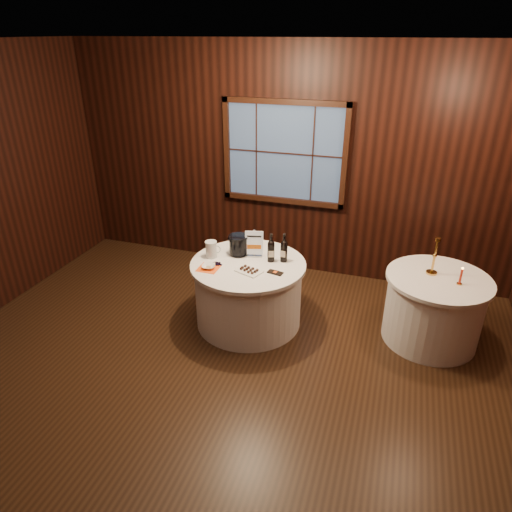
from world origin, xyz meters
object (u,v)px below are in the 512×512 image
(grape_bunch, at_px, (218,264))
(chocolate_box, at_px, (275,273))
(port_bottle_left, at_px, (271,250))
(cracker_bowl, at_px, (209,267))
(chocolate_plate, at_px, (249,271))
(main_table, at_px, (248,293))
(glass_pitcher, at_px, (211,249))
(red_candle, at_px, (461,278))
(port_bottle_right, at_px, (284,250))
(brass_candlestick, at_px, (434,261))
(sign_stand, at_px, (254,247))
(ice_bucket, at_px, (239,245))
(side_table, at_px, (433,309))

(grape_bunch, bearing_deg, chocolate_box, 1.40)
(port_bottle_left, relative_size, cracker_bowl, 2.30)
(chocolate_box, bearing_deg, chocolate_plate, -156.99)
(port_bottle_left, height_order, grape_bunch, port_bottle_left)
(main_table, height_order, glass_pitcher, glass_pitcher)
(chocolate_plate, xyz_separation_m, red_candle, (2.11, 0.41, 0.06))
(port_bottle_right, bearing_deg, port_bottle_left, -158.63)
(main_table, bearing_deg, port_bottle_right, 24.33)
(main_table, distance_m, grape_bunch, 0.52)
(chocolate_plate, distance_m, brass_candlestick, 1.93)
(main_table, bearing_deg, port_bottle_left, 27.99)
(port_bottle_left, distance_m, cracker_bowl, 0.71)
(cracker_bowl, bearing_deg, sign_stand, 48.64)
(chocolate_plate, xyz_separation_m, glass_pitcher, (-0.51, 0.20, 0.08))
(ice_bucket, relative_size, chocolate_plate, 0.74)
(sign_stand, bearing_deg, ice_bucket, 167.99)
(glass_pitcher, bearing_deg, chocolate_box, -23.83)
(side_table, xyz_separation_m, grape_bunch, (-2.30, -0.45, 0.40))
(cracker_bowl, bearing_deg, chocolate_plate, 7.63)
(main_table, height_order, sign_stand, sign_stand)
(side_table, xyz_separation_m, red_candle, (0.18, -0.09, 0.46))
(glass_pitcher, xyz_separation_m, cracker_bowl, (0.08, -0.26, -0.08))
(glass_pitcher, bearing_deg, red_candle, -9.02)
(chocolate_box, bearing_deg, main_table, 169.89)
(main_table, relative_size, brass_candlestick, 3.13)
(sign_stand, xyz_separation_m, port_bottle_right, (0.35, -0.01, 0.03))
(grape_bunch, height_order, glass_pitcher, glass_pitcher)
(chocolate_plate, height_order, brass_candlestick, brass_candlestick)
(main_table, bearing_deg, brass_candlestick, 10.88)
(grape_bunch, bearing_deg, ice_bucket, 67.79)
(port_bottle_right, bearing_deg, main_table, -152.02)
(cracker_bowl, bearing_deg, glass_pitcher, 106.04)
(grape_bunch, bearing_deg, chocolate_plate, -6.52)
(port_bottle_right, distance_m, chocolate_box, 0.33)
(sign_stand, relative_size, brass_candlestick, 0.80)
(port_bottle_left, bearing_deg, grape_bunch, -172.41)
(port_bottle_right, bearing_deg, ice_bucket, -176.81)
(grape_bunch, bearing_deg, glass_pitcher, 131.41)
(ice_bucket, bearing_deg, chocolate_plate, -55.94)
(main_table, xyz_separation_m, ice_bucket, (-0.17, 0.17, 0.51))
(chocolate_box, bearing_deg, glass_pitcher, -179.44)
(main_table, distance_m, chocolate_box, 0.54)
(sign_stand, bearing_deg, red_candle, -13.94)
(glass_pitcher, xyz_separation_m, brass_candlestick, (2.36, 0.36, 0.05))
(cracker_bowl, bearing_deg, brass_candlestick, 15.19)
(grape_bunch, distance_m, cracker_bowl, 0.12)
(cracker_bowl, bearing_deg, grape_bunch, 56.88)
(sign_stand, distance_m, brass_candlestick, 1.92)
(grape_bunch, bearing_deg, red_candle, 8.32)
(sign_stand, bearing_deg, grape_bunch, -148.48)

